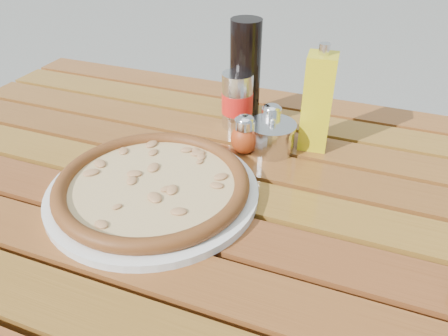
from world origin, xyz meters
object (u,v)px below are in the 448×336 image
(table, at_px, (220,221))
(olive_oil_cruet, at_px, (318,102))
(pizza, at_px, (152,184))
(plate, at_px, (153,192))
(parmesan_tin, at_px, (271,137))
(dark_bottle, at_px, (245,71))
(pepper_shaker, at_px, (244,135))
(soda_can, at_px, (237,101))
(oregano_shaker, at_px, (271,123))

(table, distance_m, olive_oil_cruet, 0.29)
(pizza, bearing_deg, plate, 180.00)
(plate, distance_m, parmesan_tin, 0.26)
(dark_bottle, height_order, olive_oil_cruet, dark_bottle)
(pepper_shaker, height_order, dark_bottle, dark_bottle)
(soda_can, xyz_separation_m, parmesan_tin, (0.10, -0.07, -0.03))
(dark_bottle, distance_m, parmesan_tin, 0.17)
(soda_can, relative_size, olive_oil_cruet, 0.57)
(plate, relative_size, parmesan_tin, 3.42)
(pizza, height_order, pepper_shaker, pepper_shaker)
(pepper_shaker, bearing_deg, dark_bottle, 109.18)
(pizza, relative_size, oregano_shaker, 4.80)
(pizza, height_order, olive_oil_cruet, olive_oil_cruet)
(pepper_shaker, relative_size, dark_bottle, 0.37)
(pizza, bearing_deg, oregano_shaker, 62.57)
(soda_can, bearing_deg, oregano_shaker, -22.41)
(plate, bearing_deg, pizza, 0.00)
(pizza, xyz_separation_m, pepper_shaker, (0.10, 0.19, 0.02))
(table, xyz_separation_m, oregano_shaker, (0.03, 0.20, 0.11))
(parmesan_tin, bearing_deg, table, -106.45)
(pizza, distance_m, parmesan_tin, 0.26)
(plate, xyz_separation_m, pizza, (0.00, 0.00, 0.02))
(pizza, relative_size, soda_can, 3.28)
(oregano_shaker, bearing_deg, plate, -117.43)
(plate, bearing_deg, dark_bottle, 81.59)
(pepper_shaker, relative_size, parmesan_tin, 0.78)
(olive_oil_cruet, bearing_deg, dark_bottle, 158.41)
(olive_oil_cruet, distance_m, parmesan_tin, 0.11)
(olive_oil_cruet, bearing_deg, soda_can, 171.30)
(oregano_shaker, height_order, olive_oil_cruet, olive_oil_cruet)
(parmesan_tin, bearing_deg, pizza, -123.83)
(oregano_shaker, xyz_separation_m, parmesan_tin, (0.01, -0.04, -0.01))
(pepper_shaker, height_order, parmesan_tin, pepper_shaker)
(table, bearing_deg, parmesan_tin, 73.55)
(parmesan_tin, bearing_deg, olive_oil_cruet, 33.08)
(table, height_order, pepper_shaker, pepper_shaker)
(table, xyz_separation_m, pizza, (-0.10, -0.06, 0.10))
(plate, height_order, oregano_shaker, oregano_shaker)
(soda_can, distance_m, parmesan_tin, 0.13)
(pizza, bearing_deg, soda_can, 80.83)
(dark_bottle, bearing_deg, soda_can, -92.94)
(soda_can, bearing_deg, plate, -99.17)
(pizza, xyz_separation_m, parmesan_tin, (0.15, 0.22, 0.01))
(table, distance_m, oregano_shaker, 0.23)
(oregano_shaker, distance_m, dark_bottle, 0.13)
(table, bearing_deg, olive_oil_cruet, 59.58)
(pepper_shaker, height_order, olive_oil_cruet, olive_oil_cruet)
(pepper_shaker, xyz_separation_m, parmesan_tin, (0.05, 0.03, -0.01))
(olive_oil_cruet, bearing_deg, pepper_shaker, -148.34)
(dark_bottle, bearing_deg, plate, -98.41)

